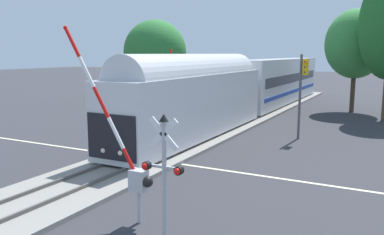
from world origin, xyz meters
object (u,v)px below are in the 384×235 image
at_px(crossing_signal_mast, 164,164).
at_px(pine_left_background, 155,52).
at_px(traffic_signal_far_side, 302,83).
at_px(commuter_train, 249,85).
at_px(elm_centre_background, 356,44).
at_px(crossing_gate_near, 129,160).
at_px(crossing_gate_far, 150,104).

height_order(crossing_signal_mast, pine_left_background, pine_left_background).
relative_size(crossing_signal_mast, pine_left_background, 0.41).
bearing_deg(traffic_signal_far_side, pine_left_background, 146.94).
distance_m(commuter_train, elm_centre_background, 11.17).
bearing_deg(commuter_train, elm_centre_background, 43.14).
distance_m(crossing_signal_mast, pine_left_background, 34.28).
bearing_deg(commuter_train, pine_left_background, 158.46).
xyz_separation_m(pine_left_background, elm_centre_background, (20.71, 2.10, 0.73)).
relative_size(pine_left_background, elm_centre_background, 0.96).
bearing_deg(pine_left_background, crossing_gate_near, -58.75).
height_order(crossing_gate_far, traffic_signal_far_side, crossing_gate_far).
distance_m(crossing_gate_near, crossing_gate_far, 15.78).
distance_m(traffic_signal_far_side, pine_left_background, 22.88).
relative_size(traffic_signal_far_side, pine_left_background, 0.59).
bearing_deg(crossing_gate_far, elm_centre_background, 54.39).
xyz_separation_m(crossing_signal_mast, pine_left_background, (-18.65, 28.57, 3.32)).
bearing_deg(crossing_signal_mast, crossing_gate_far, 124.85).
distance_m(crossing_signal_mast, crossing_gate_far, 17.18).
height_order(commuter_train, crossing_signal_mast, commuter_train).
height_order(crossing_gate_far, elm_centre_background, elm_centre_background).
bearing_deg(crossing_gate_far, pine_left_background, 121.41).
bearing_deg(pine_left_background, elm_centre_background, 5.80).
relative_size(crossing_gate_far, elm_centre_background, 0.61).
bearing_deg(crossing_gate_near, crossing_signal_mast, -19.20).
height_order(crossing_gate_far, pine_left_background, pine_left_background).
distance_m(crossing_gate_near, crossing_signal_mast, 1.78).
relative_size(crossing_gate_far, traffic_signal_far_side, 1.06).
bearing_deg(traffic_signal_far_side, crossing_gate_far, -168.77).
xyz_separation_m(crossing_gate_near, traffic_signal_far_side, (2.12, 15.55, 1.58)).
distance_m(crossing_gate_far, elm_centre_background, 20.87).
bearing_deg(elm_centre_background, traffic_signal_far_side, -96.29).
relative_size(crossing_gate_near, traffic_signal_far_side, 1.18).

